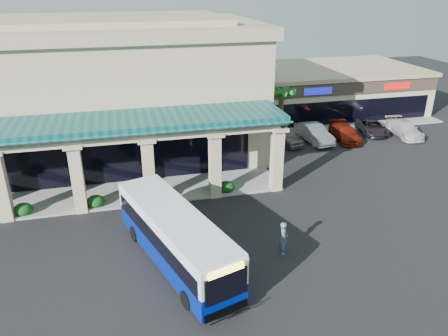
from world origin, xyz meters
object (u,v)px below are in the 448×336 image
object	(u,v)px
car_white	(314,133)
car_extra	(404,129)
car_red	(345,133)
transit_bus	(175,238)
pedestrian	(284,238)
car_silver	(285,136)
car_gray	(372,127)

from	to	relation	value
car_white	car_extra	xyz separation A→B (m)	(9.21, -0.69, -0.10)
car_white	car_extra	distance (m)	9.23
car_red	car_white	bearing A→B (deg)	-176.77
transit_bus	pedestrian	bearing A→B (deg)	-22.87
car_silver	car_gray	distance (m)	9.42
pedestrian	car_white	bearing A→B (deg)	-12.17
car_silver	car_red	xyz separation A→B (m)	(5.86, -0.42, -0.05)
car_silver	car_white	size ratio (longest dim) A/B	0.90
car_gray	car_extra	world-z (taller)	car_extra
transit_bus	car_silver	world-z (taller)	transit_bus
car_silver	car_extra	xyz separation A→B (m)	(12.02, -0.86, -0.04)
car_silver	car_extra	world-z (taller)	car_silver
pedestrian	car_silver	distance (m)	17.83
car_white	transit_bus	bearing A→B (deg)	-140.25
transit_bus	car_gray	world-z (taller)	transit_bus
car_red	car_gray	bearing A→B (deg)	24.42
car_gray	car_red	bearing A→B (deg)	-151.76
car_silver	car_red	world-z (taller)	car_silver
transit_bus	car_red	bearing A→B (deg)	22.95
car_extra	pedestrian	bearing A→B (deg)	-134.80
transit_bus	car_gray	distance (m)	27.51
car_gray	car_silver	bearing A→B (deg)	-164.42
pedestrian	car_extra	bearing A→B (deg)	-32.15
car_silver	car_extra	bearing A→B (deg)	-17.23
transit_bus	pedestrian	world-z (taller)	transit_bus
transit_bus	car_extra	distance (m)	28.84
car_silver	car_red	distance (m)	5.87
transit_bus	car_silver	size ratio (longest dim) A/B	2.42
transit_bus	car_white	xyz separation A→B (m)	(15.34, 15.81, -0.69)
car_extra	car_gray	bearing A→B (deg)	155.59
pedestrian	car_silver	size ratio (longest dim) A/B	0.43
transit_bus	pedestrian	size ratio (longest dim) A/B	5.60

